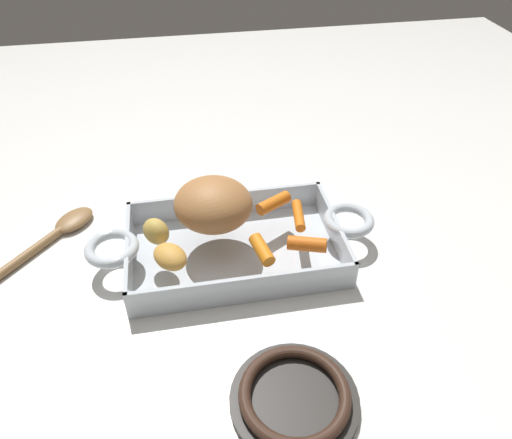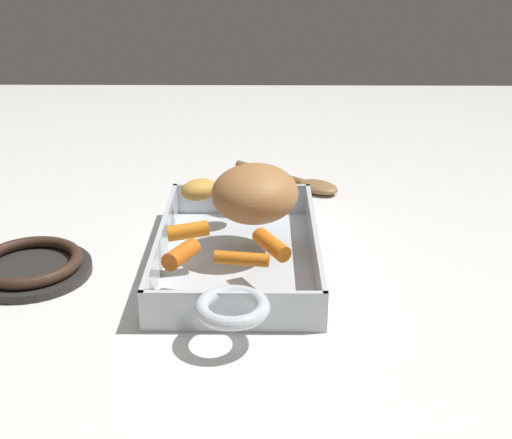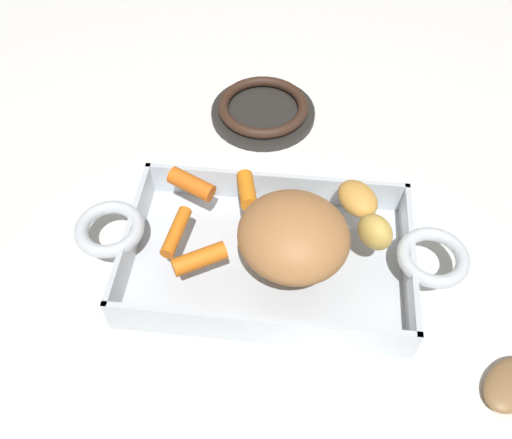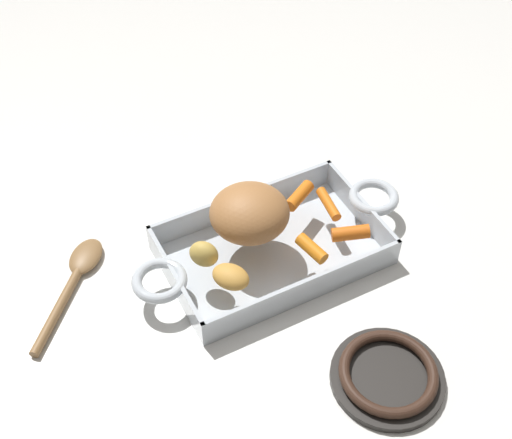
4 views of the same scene
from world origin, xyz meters
TOP-DOWN VIEW (x-y plane):
  - ground_plane at (0.00, 0.00)m, footprint 2.04×2.04m
  - roasting_dish at (0.00, 0.00)m, footprint 0.44×0.20m
  - pork_roast at (-0.03, 0.02)m, footprint 0.15×0.14m
  - baby_carrot_northwest at (0.10, 0.01)m, footprint 0.02×0.06m
  - baby_carrot_southeast at (0.07, 0.04)m, footprint 0.06×0.05m
  - baby_carrot_short at (0.10, -0.06)m, footprint 0.06×0.04m
  - baby_carrot_center_left at (0.03, -0.06)m, footprint 0.03×0.05m
  - potato_golden_large at (-0.11, -0.01)m, footprint 0.05×0.05m
  - potato_halved at (-0.10, -0.06)m, footprint 0.06×0.07m
  - stove_burner_rear at (0.03, -0.26)m, footprint 0.15×0.15m
  - serving_spoon at (-0.28, 0.09)m, footprint 0.16×0.18m

SIDE VIEW (x-z plane):
  - ground_plane at x=0.00m, z-range 0.00..0.00m
  - serving_spoon at x=-0.28m, z-range 0.00..0.02m
  - stove_burner_rear at x=0.03m, z-range 0.00..0.02m
  - roasting_dish at x=0.00m, z-range -0.01..0.04m
  - baby_carrot_northwest at x=0.10m, z-range 0.05..0.07m
  - baby_carrot_center_left at x=0.03m, z-range 0.05..0.07m
  - baby_carrot_southeast at x=0.07m, z-range 0.05..0.07m
  - baby_carrot_short at x=0.10m, z-range 0.05..0.07m
  - potato_halved at x=-0.10m, z-range 0.05..0.08m
  - potato_golden_large at x=-0.11m, z-range 0.05..0.09m
  - pork_roast at x=-0.03m, z-range 0.05..0.12m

